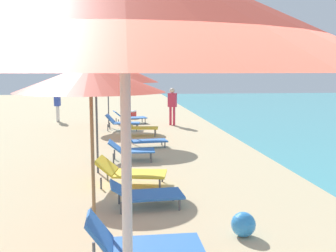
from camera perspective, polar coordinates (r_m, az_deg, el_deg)
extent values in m
cone|color=#E54C38|center=(1.84, -6.44, 16.66)|extent=(2.29, 2.29, 0.57)
cylinder|color=olive|center=(5.59, -10.91, -5.92)|extent=(0.05, 0.05, 2.10)
cone|color=#E54C38|center=(5.44, -11.26, 6.93)|extent=(2.05, 2.05, 0.39)
sphere|color=olive|center=(5.44, -11.32, 9.28)|extent=(0.06, 0.06, 0.06)
cube|color=blue|center=(7.01, -1.71, -9.96)|extent=(0.97, 0.69, 0.04)
cube|color=blue|center=(6.90, -6.95, -9.22)|extent=(0.41, 0.64, 0.25)
cylinder|color=#59595E|center=(7.35, 0.79, -10.08)|extent=(0.04, 0.04, 0.20)
cylinder|color=#59595E|center=(6.88, 1.70, -11.39)|extent=(0.04, 0.04, 0.20)
cylinder|color=#59595E|center=(7.22, -7.15, -10.48)|extent=(0.04, 0.04, 0.20)
cylinder|color=#59595E|center=(6.74, -6.83, -11.87)|extent=(0.04, 0.04, 0.20)
cube|color=blue|center=(4.97, -1.61, -17.12)|extent=(1.10, 0.59, 0.04)
cube|color=blue|center=(4.87, -9.97, -15.05)|extent=(0.31, 0.58, 0.40)
cylinder|color=#59595E|center=(5.30, 3.19, -17.20)|extent=(0.04, 0.04, 0.25)
cylinder|color=#59595E|center=(5.24, -10.78, -17.63)|extent=(0.04, 0.04, 0.25)
cylinder|color=#4C4C51|center=(9.25, -10.35, -0.26)|extent=(0.05, 0.05, 2.16)
cone|color=#E54C38|center=(9.15, -10.55, 7.85)|extent=(1.89, 1.89, 0.45)
sphere|color=#4C4C51|center=(9.16, -10.60, 9.46)|extent=(0.06, 0.06, 0.06)
cube|color=blue|center=(10.48, -4.47, -3.59)|extent=(0.93, 0.62, 0.04)
cube|color=blue|center=(10.47, -7.82, -2.86)|extent=(0.35, 0.60, 0.27)
cylinder|color=#59595E|center=(10.76, -2.57, -4.10)|extent=(0.04, 0.04, 0.26)
cylinder|color=#59595E|center=(10.28, -2.47, -4.67)|extent=(0.04, 0.04, 0.26)
cylinder|color=#59595E|center=(10.77, -7.82, -4.16)|extent=(0.04, 0.04, 0.26)
cylinder|color=#59595E|center=(10.29, -7.97, -4.73)|extent=(0.04, 0.04, 0.26)
cube|color=yellow|center=(8.27, -4.09, -6.96)|extent=(1.19, 0.88, 0.04)
cube|color=yellow|center=(8.36, -9.03, -5.71)|extent=(0.51, 0.75, 0.32)
cylinder|color=#59595E|center=(8.54, -0.84, -7.40)|extent=(0.04, 0.04, 0.23)
cylinder|color=#59595E|center=(7.97, -1.21, -8.53)|extent=(0.04, 0.04, 0.23)
cylinder|color=#59595E|center=(8.72, -8.83, -7.17)|extent=(0.04, 0.04, 0.23)
cylinder|color=#59595E|center=(8.17, -9.76, -8.24)|extent=(0.04, 0.04, 0.23)
cylinder|color=silver|center=(13.27, -5.99, 2.00)|extent=(0.05, 0.05, 2.02)
cone|color=#E54C38|center=(13.20, -6.07, 7.42)|extent=(2.15, 2.15, 0.49)
sphere|color=silver|center=(13.20, -6.09, 8.61)|extent=(0.06, 0.06, 0.06)
cube|color=yellow|center=(14.56, -3.41, -0.28)|extent=(1.05, 0.75, 0.04)
cube|color=yellow|center=(14.59, -5.93, 0.34)|extent=(0.41, 0.67, 0.31)
cylinder|color=#59595E|center=(14.82, -1.84, -0.74)|extent=(0.04, 0.04, 0.28)
cylinder|color=#59595E|center=(14.29, -1.93, -1.06)|extent=(0.04, 0.04, 0.28)
cylinder|color=#59595E|center=(14.90, -5.94, -0.73)|extent=(0.04, 0.04, 0.28)
cylinder|color=#59595E|center=(14.38, -6.18, -1.05)|extent=(0.04, 0.04, 0.28)
cube|color=blue|center=(12.36, -2.75, -2.19)|extent=(1.17, 0.69, 0.04)
cube|color=blue|center=(12.21, -6.04, -1.38)|extent=(0.40, 0.59, 0.39)
cylinder|color=#59595E|center=(12.69, -0.91, -2.43)|extent=(0.04, 0.04, 0.18)
cylinder|color=#59595E|center=(12.25, -0.45, -2.80)|extent=(0.04, 0.04, 0.18)
cylinder|color=#59595E|center=(12.48, -6.52, -2.65)|extent=(0.04, 0.04, 0.18)
cylinder|color=#59595E|center=(12.04, -6.26, -3.04)|extent=(0.04, 0.04, 0.18)
cylinder|color=#4C4C51|center=(16.90, -8.72, 3.64)|extent=(0.05, 0.05, 2.27)
cone|color=#E54C38|center=(16.86, -8.82, 8.28)|extent=(2.39, 2.39, 0.47)
sphere|color=#4C4C51|center=(16.86, -8.84, 9.17)|extent=(0.06, 0.06, 0.06)
cube|color=blue|center=(18.10, -4.98, 1.22)|extent=(1.22, 0.88, 0.04)
cube|color=blue|center=(17.94, -7.28, 1.68)|extent=(0.51, 0.74, 0.34)
cylinder|color=#59595E|center=(18.50, -3.81, 0.94)|extent=(0.04, 0.04, 0.24)
cylinder|color=#59595E|center=(17.95, -3.36, 0.72)|extent=(0.04, 0.04, 0.24)
cylinder|color=#59595E|center=(18.24, -7.59, 0.78)|extent=(0.04, 0.04, 0.24)
cylinder|color=#59595E|center=(17.68, -7.26, 0.56)|extent=(0.04, 0.04, 0.24)
cube|color=blue|center=(16.00, -6.05, 0.43)|extent=(1.11, 0.74, 0.04)
cube|color=blue|center=(16.06, -8.45, 1.09)|extent=(0.40, 0.65, 0.36)
cylinder|color=#59595E|center=(16.23, -4.46, 0.00)|extent=(0.04, 0.04, 0.27)
cylinder|color=#59595E|center=(15.72, -4.61, -0.26)|extent=(0.04, 0.04, 0.27)
cylinder|color=#59595E|center=(16.37, -8.51, 0.00)|extent=(0.04, 0.04, 0.27)
cylinder|color=#59595E|center=(15.86, -8.79, -0.25)|extent=(0.04, 0.04, 0.27)
cylinder|color=#D8334C|center=(17.37, 0.89, 1.45)|extent=(0.11, 0.11, 0.82)
cylinder|color=#D8334C|center=(17.43, 0.37, 1.48)|extent=(0.11, 0.11, 0.82)
cube|color=#D8334C|center=(17.33, 0.63, 3.82)|extent=(0.42, 0.36, 0.61)
sphere|color=beige|center=(17.31, 0.63, 5.20)|extent=(0.22, 0.22, 0.22)
cylinder|color=silver|center=(19.35, -15.88, 1.71)|extent=(0.11, 0.11, 0.75)
cylinder|color=silver|center=(19.51, -15.73, 1.77)|extent=(0.11, 0.11, 0.75)
cube|color=#334CB2|center=(19.37, -15.88, 3.67)|extent=(0.27, 0.39, 0.56)
sphere|color=brown|center=(19.35, -15.92, 4.80)|extent=(0.20, 0.20, 0.20)
sphere|color=#338CD8|center=(5.94, 10.96, -13.93)|extent=(0.36, 0.36, 0.36)
cube|color=red|center=(20.04, -5.35, 1.60)|extent=(0.51, 0.60, 0.34)
cube|color=white|center=(20.02, -5.36, 2.16)|extent=(0.52, 0.61, 0.06)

